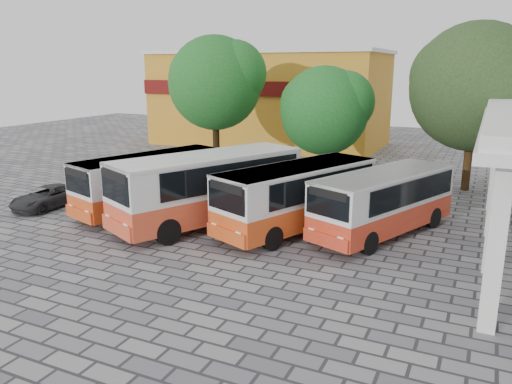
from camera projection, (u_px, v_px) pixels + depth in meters
The scene contains 10 objects.
ground at pixel (261, 254), 18.91m from camera, with size 90.00×90.00×0.00m, color #5C5C63.
shophouse_block at pixel (270, 98), 45.25m from camera, with size 20.40×10.40×8.30m.
bus_far_left at pixel (152, 179), 24.28m from camera, with size 4.61×8.21×2.78m.
bus_centre_left at pixel (209, 184), 22.14m from camera, with size 6.15×9.47×3.18m.
bus_centre_right at pixel (298, 193), 21.36m from camera, with size 5.22×8.45×2.84m.
bus_far_right at pixel (384, 199), 20.81m from camera, with size 4.93×7.98×2.69m.
tree_left at pixel (216, 80), 33.18m from camera, with size 6.55×6.24×9.00m.
tree_middle at pixel (326, 108), 30.74m from camera, with size 5.74×5.47×7.02m.
tree_right at pixel (478, 83), 27.38m from camera, with size 7.44×7.08×9.38m.
parked_car at pixel (48, 197), 25.15m from camera, with size 1.80×3.91×1.09m, color #272729.
Camera 1 is at (7.39, -16.16, 6.90)m, focal length 35.00 mm.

